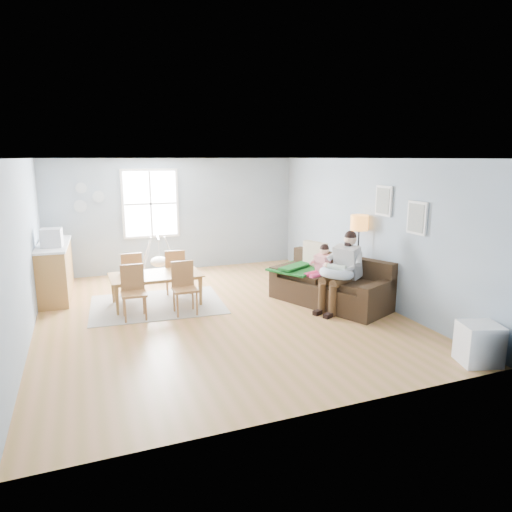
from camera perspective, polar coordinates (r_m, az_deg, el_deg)
name	(u,v)px	position (r m, az deg, el deg)	size (l,w,h in m)	color
room	(215,175)	(7.76, -5.11, 10.00)	(8.40, 9.40, 3.90)	#AB7D3C
window	(151,204)	(11.08, -13.05, 6.39)	(1.32, 0.08, 1.62)	white
pictures	(399,209)	(8.24, 17.50, 5.63)	(0.05, 1.34, 0.74)	white
wall_plates	(87,198)	(10.96, -20.42, 6.83)	(0.67, 0.02, 0.66)	#9CB0BB
sofa	(331,287)	(8.74, 9.40, -3.87)	(1.77, 2.42, 0.90)	black
green_throw	(298,268)	(9.04, 5.32, -1.56)	(1.01, 0.88, 0.04)	#155D19
beige_pillow	(315,255)	(9.13, 7.40, 0.11)	(0.15, 0.53, 0.53)	#B8AD8D
father	(342,268)	(8.34, 10.71, -1.53)	(1.06, 0.77, 1.42)	gray
nursing_pillow	(337,273)	(8.22, 10.03, -2.13)	(0.61, 0.61, 0.17)	silver
infant	(335,268)	(8.21, 9.81, -1.49)	(0.33, 0.38, 0.15)	silver
toddler	(320,263)	(8.68, 8.06, -0.93)	(0.60, 0.42, 0.88)	silver
floor_lamp	(359,230)	(8.95, 12.75, 3.20)	(0.33, 0.33, 1.64)	black
storage_cube	(478,344)	(6.89, 26.05, -9.83)	(0.61, 0.57, 0.56)	silver
rug	(157,304)	(8.83, -12.22, -5.93)	(2.41, 1.83, 0.01)	#A39E95
dining_table	(157,290)	(8.75, -12.31, -4.14)	(1.66, 0.93, 0.59)	olive
chair_sw	(133,288)	(8.10, -15.09, -3.92)	(0.43, 0.43, 0.92)	olive
chair_se	(184,284)	(8.17, -9.00, -3.50)	(0.43, 0.43, 0.92)	olive
chair_nw	(131,272)	(9.24, -15.32, -1.96)	(0.44, 0.44, 0.92)	olive
chair_ne	(175,269)	(9.30, -10.08, -1.61)	(0.47, 0.47, 0.92)	olive
counter	(56,270)	(9.85, -23.77, -1.57)	(0.64, 1.94, 1.07)	olive
monitor	(51,238)	(9.36, -24.22, 2.11)	(0.39, 0.38, 0.34)	silver
baby_swing	(159,261)	(10.54, -12.01, -0.59)	(1.02, 1.04, 0.95)	silver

